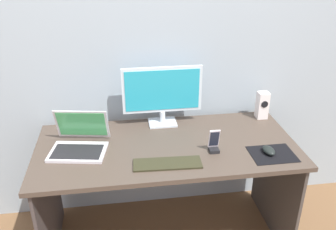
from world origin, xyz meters
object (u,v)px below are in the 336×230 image
(monitor, at_px, (162,93))
(mouse, at_px, (269,150))
(laptop, at_px, (79,142))
(phone_in_dock, at_px, (214,144))
(speaker_right, at_px, (262,105))
(keyboard_external, at_px, (167,164))

(monitor, distance_m, mouse, 0.74)
(laptop, distance_m, phone_in_dock, 0.77)
(speaker_right, bearing_deg, monitor, 179.32)
(speaker_right, relative_size, laptop, 0.52)
(mouse, height_order, phone_in_dock, phone_in_dock)
(phone_in_dock, bearing_deg, mouse, -13.18)
(speaker_right, xyz_separation_m, keyboard_external, (-0.71, -0.47, -0.09))
(mouse, relative_size, phone_in_dock, 0.72)
(speaker_right, height_order, phone_in_dock, speaker_right)
(monitor, xyz_separation_m, laptop, (-0.52, -0.25, -0.17))
(speaker_right, distance_m, mouse, 0.47)
(monitor, distance_m, keyboard_external, 0.53)
(mouse, bearing_deg, laptop, 162.92)
(speaker_right, distance_m, laptop, 1.22)
(monitor, distance_m, laptop, 0.60)
(monitor, height_order, laptop, monitor)
(keyboard_external, relative_size, mouse, 3.70)
(laptop, xyz_separation_m, mouse, (1.06, -0.20, -0.02))
(speaker_right, distance_m, phone_in_dock, 0.57)
(monitor, xyz_separation_m, phone_in_dock, (0.25, -0.38, -0.17))
(keyboard_external, bearing_deg, phone_in_dock, 21.81)
(phone_in_dock, bearing_deg, speaker_right, 41.19)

